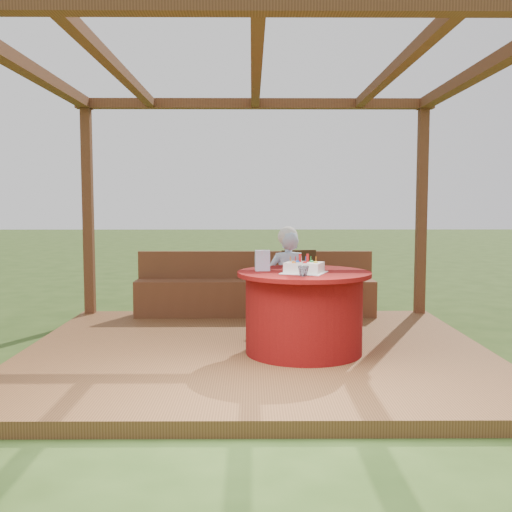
{
  "coord_description": "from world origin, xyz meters",
  "views": [
    {
      "loc": [
        -0.04,
        -5.77,
        1.53
      ],
      "look_at": [
        0.0,
        0.25,
        1.0
      ],
      "focal_mm": 42.0,
      "sensor_mm": 36.0,
      "label": 1
    }
  ],
  "objects": [
    {
      "name": "chair",
      "position": [
        0.54,
        1.14,
        0.59
      ],
      "size": [
        0.5,
        0.5,
        0.86
      ],
      "color": "#352311",
      "rests_on": "deck"
    },
    {
      "name": "deck",
      "position": [
        0.0,
        0.0,
        0.06
      ],
      "size": [
        4.5,
        4.0,
        0.12
      ],
      "primitive_type": "cube",
      "color": "brown",
      "rests_on": "ground"
    },
    {
      "name": "elderly_woman",
      "position": [
        0.34,
        0.48,
        0.72
      ],
      "size": [
        0.43,
        0.31,
        1.17
      ],
      "color": "#A8CDF9",
      "rests_on": "deck"
    },
    {
      "name": "birthday_cake",
      "position": [
        0.44,
        -0.32,
        0.94
      ],
      "size": [
        0.48,
        0.48,
        0.17
      ],
      "color": "white",
      "rests_on": "table"
    },
    {
      "name": "gift_bag",
      "position": [
        0.06,
        -0.13,
        0.99
      ],
      "size": [
        0.14,
        0.1,
        0.2
      ],
      "primitive_type": "cube",
      "rotation": [
        0.0,
        0.0,
        0.07
      ],
      "color": "#E191C3",
      "rests_on": "table"
    },
    {
      "name": "ground",
      "position": [
        0.0,
        0.0,
        0.0
      ],
      "size": [
        60.0,
        60.0,
        0.0
      ],
      "primitive_type": "plane",
      "color": "#2C4617",
      "rests_on": "ground"
    },
    {
      "name": "table",
      "position": [
        0.45,
        -0.21,
        0.51
      ],
      "size": [
        1.25,
        1.25,
        0.77
      ],
      "color": "maroon",
      "rests_on": "deck"
    },
    {
      "name": "drinking_glass",
      "position": [
        0.41,
        -0.56,
        0.94
      ],
      "size": [
        0.12,
        0.12,
        0.09
      ],
      "primitive_type": "imported",
      "rotation": [
        0.0,
        0.0,
        -0.2
      ],
      "color": "silver",
      "rests_on": "table"
    },
    {
      "name": "bench",
      "position": [
        0.0,
        1.72,
        0.38
      ],
      "size": [
        3.0,
        0.42,
        0.8
      ],
      "color": "brown",
      "rests_on": "deck"
    },
    {
      "name": "pergola",
      "position": [
        0.0,
        0.0,
        2.41
      ],
      "size": [
        4.5,
        4.0,
        2.72
      ],
      "color": "brown",
      "rests_on": "deck"
    }
  ]
}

